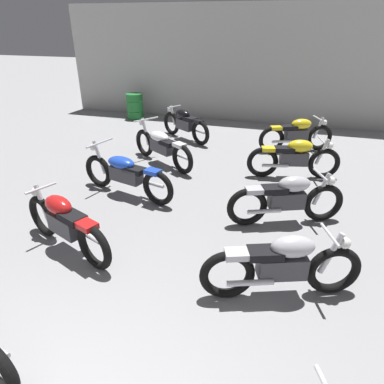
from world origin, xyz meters
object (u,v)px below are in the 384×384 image
motorcycle_left_row_2 (126,173)px  motorcycle_right_row_1 (283,264)px  oil_drum (135,106)px  motorcycle_left_row_1 (65,223)px  motorcycle_left_row_3 (162,146)px  motorcycle_right_row_4 (297,134)px  motorcycle_right_row_3 (294,157)px  motorcycle_right_row_2 (287,198)px  motorcycle_left_row_4 (185,124)px

motorcycle_left_row_2 → motorcycle_right_row_1: 3.61m
oil_drum → motorcycle_left_row_1: bearing=-72.0°
motorcycle_left_row_3 → oil_drum: 4.49m
motorcycle_left_row_1 → motorcycle_right_row_4: same height
motorcycle_left_row_1 → motorcycle_right_row_3: (3.05, 3.69, 0.00)m
motorcycle_left_row_3 → oil_drum: bearing=123.4°
oil_drum → motorcycle_right_row_2: bearing=-46.3°
motorcycle_left_row_3 → motorcycle_right_row_1: 4.74m
motorcycle_left_row_3 → motorcycle_left_row_4: 1.98m
motorcycle_right_row_4 → oil_drum: (-5.45, 1.89, -0.03)m
motorcycle_right_row_1 → motorcycle_right_row_2: (-0.04, 1.77, 0.00)m
motorcycle_left_row_1 → motorcycle_right_row_2: 3.46m
motorcycle_left_row_2 → oil_drum: bearing=113.7°
motorcycle_left_row_4 → motorcycle_right_row_4: same height
motorcycle_left_row_4 → oil_drum: 2.98m
motorcycle_left_row_1 → motorcycle_left_row_2: (0.01, 1.89, -0.01)m
motorcycle_left_row_4 → motorcycle_right_row_1: bearing=-61.7°
motorcycle_right_row_1 → motorcycle_left_row_1: bearing=178.8°
motorcycle_left_row_1 → oil_drum: bearing=108.0°
motorcycle_right_row_2 → motorcycle_right_row_1: bearing=-88.7°
motorcycle_left_row_3 → motorcycle_right_row_3: (2.99, 0.07, 0.01)m
motorcycle_left_row_1 → motorcycle_right_row_1: bearing=-1.2°
motorcycle_left_row_1 → motorcycle_right_row_1: size_ratio=0.99×
motorcycle_left_row_4 → motorcycle_right_row_3: 3.60m
motorcycle_right_row_1 → motorcycle_right_row_2: 1.77m
motorcycle_left_row_4 → motorcycle_right_row_2: bearing=-52.3°
motorcycle_left_row_2 → motorcycle_right_row_4: motorcycle_left_row_2 is taller
oil_drum → motorcycle_left_row_3: bearing=-56.6°
motorcycle_right_row_2 → motorcycle_right_row_3: 1.99m
motorcycle_left_row_3 → motorcycle_left_row_4: size_ratio=1.10×
motorcycle_left_row_2 → motorcycle_left_row_3: (0.06, 1.73, 0.00)m
motorcycle_right_row_3 → oil_drum: size_ratio=2.28×
motorcycle_left_row_1 → motorcycle_left_row_4: (-0.00, 5.59, 0.00)m
motorcycle_left_row_1 → motorcycle_right_row_2: size_ratio=1.01×
motorcycle_right_row_1 → motorcycle_right_row_2: same height
motorcycle_left_row_2 → oil_drum: 5.99m
motorcycle_left_row_4 → motorcycle_right_row_1: 6.43m
motorcycle_left_row_4 → motorcycle_right_row_2: (3.01, -3.89, 0.00)m
motorcycle_right_row_2 → oil_drum: bearing=133.7°
motorcycle_left_row_1 → motorcycle_left_row_3: (0.07, 3.62, -0.01)m
motorcycle_right_row_3 → motorcycle_left_row_2: bearing=-149.4°
motorcycle_left_row_3 → motorcycle_right_row_2: size_ratio=1.02×
motorcycle_left_row_2 → motorcycle_right_row_4: (3.04, 3.59, 0.01)m
motorcycle_left_row_1 → motorcycle_right_row_1: same height
motorcycle_right_row_3 → oil_drum: (-5.45, 3.68, -0.03)m
motorcycle_left_row_3 → motorcycle_right_row_1: bearing=-51.0°
motorcycle_right_row_1 → motorcycle_right_row_4: same height
motorcycle_right_row_3 → motorcycle_right_row_4: (-0.00, 1.79, 0.00)m
motorcycle_left_row_2 → motorcycle_right_row_1: bearing=-32.7°
motorcycle_left_row_1 → motorcycle_right_row_3: bearing=50.4°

